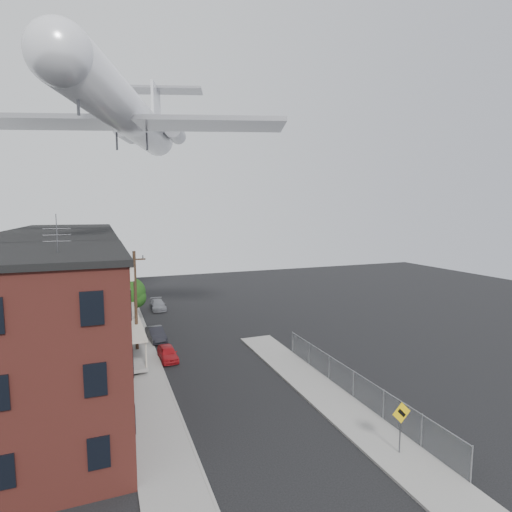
{
  "coord_description": "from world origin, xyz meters",
  "views": [
    {
      "loc": [
        -8.02,
        -16.04,
        12.29
      ],
      "look_at": [
        0.83,
        6.79,
        9.51
      ],
      "focal_mm": 28.0,
      "sensor_mm": 36.0,
      "label": 1
    }
  ],
  "objects_px": {
    "car_near": "(168,353)",
    "utility_pole": "(136,303)",
    "warning_sign": "(401,420)",
    "car_mid": "(156,334)",
    "airplane": "(130,115)",
    "car_far": "(158,305)",
    "street_tree": "(132,294)"
  },
  "relations": [
    {
      "from": "warning_sign",
      "to": "car_near",
      "type": "bearing_deg",
      "value": 117.24
    },
    {
      "from": "street_tree",
      "to": "airplane",
      "type": "relative_size",
      "value": 0.16
    },
    {
      "from": "car_mid",
      "to": "street_tree",
      "type": "bearing_deg",
      "value": 99.48
    },
    {
      "from": "car_far",
      "to": "airplane",
      "type": "bearing_deg",
      "value": -106.61
    },
    {
      "from": "utility_pole",
      "to": "car_mid",
      "type": "height_order",
      "value": "utility_pole"
    },
    {
      "from": "car_near",
      "to": "car_far",
      "type": "relative_size",
      "value": 0.83
    },
    {
      "from": "car_mid",
      "to": "airplane",
      "type": "bearing_deg",
      "value": 135.37
    },
    {
      "from": "street_tree",
      "to": "utility_pole",
      "type": "bearing_deg",
      "value": -91.89
    },
    {
      "from": "car_near",
      "to": "car_far",
      "type": "xyz_separation_m",
      "value": [
        1.52,
        17.62,
        0.02
      ]
    },
    {
      "from": "car_near",
      "to": "car_mid",
      "type": "relative_size",
      "value": 0.89
    },
    {
      "from": "car_near",
      "to": "car_far",
      "type": "distance_m",
      "value": 17.69
    },
    {
      "from": "car_far",
      "to": "utility_pole",
      "type": "bearing_deg",
      "value": -102.78
    },
    {
      "from": "warning_sign",
      "to": "car_near",
      "type": "height_order",
      "value": "warning_sign"
    },
    {
      "from": "warning_sign",
      "to": "street_tree",
      "type": "xyz_separation_m",
      "value": [
        -10.87,
        28.95,
        1.57
      ]
    },
    {
      "from": "car_near",
      "to": "airplane",
      "type": "xyz_separation_m",
      "value": [
        -1.87,
        6.71,
        20.33
      ]
    },
    {
      "from": "street_tree",
      "to": "car_mid",
      "type": "distance_m",
      "value": 7.01
    },
    {
      "from": "street_tree",
      "to": "car_far",
      "type": "distance_m",
      "value": 7.49
    },
    {
      "from": "warning_sign",
      "to": "street_tree",
      "type": "bearing_deg",
      "value": 110.58
    },
    {
      "from": "street_tree",
      "to": "car_far",
      "type": "xyz_separation_m",
      "value": [
        3.47,
        6.0,
        -2.85
      ]
    },
    {
      "from": "street_tree",
      "to": "car_near",
      "type": "relative_size",
      "value": 1.51
    },
    {
      "from": "car_mid",
      "to": "car_far",
      "type": "relative_size",
      "value": 0.93
    },
    {
      "from": "street_tree",
      "to": "car_mid",
      "type": "xyz_separation_m",
      "value": [
        1.67,
        -6.2,
        -2.81
      ]
    },
    {
      "from": "street_tree",
      "to": "car_mid",
      "type": "height_order",
      "value": "street_tree"
    },
    {
      "from": "utility_pole",
      "to": "car_far",
      "type": "distance_m",
      "value": 16.87
    },
    {
      "from": "car_mid",
      "to": "warning_sign",
      "type": "bearing_deg",
      "value": -73.59
    },
    {
      "from": "utility_pole",
      "to": "car_near",
      "type": "relative_size",
      "value": 2.61
    },
    {
      "from": "car_far",
      "to": "car_near",
      "type": "bearing_deg",
      "value": -94.28
    },
    {
      "from": "car_near",
      "to": "utility_pole",
      "type": "bearing_deg",
      "value": 141.6
    },
    {
      "from": "car_mid",
      "to": "airplane",
      "type": "height_order",
      "value": "airplane"
    },
    {
      "from": "street_tree",
      "to": "warning_sign",
      "type": "bearing_deg",
      "value": -69.42
    },
    {
      "from": "car_mid",
      "to": "airplane",
      "type": "relative_size",
      "value": 0.12
    },
    {
      "from": "warning_sign",
      "to": "utility_pole",
      "type": "xyz_separation_m",
      "value": [
        -11.2,
        19.03,
        2.79
      ]
    }
  ]
}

